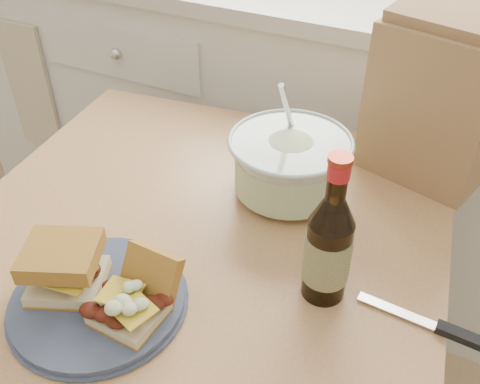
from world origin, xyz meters
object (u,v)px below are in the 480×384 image
at_px(dining_table, 199,272).
at_px(beer_bottle, 328,247).
at_px(plate, 98,300).
at_px(paper_bag, 435,104).
at_px(coleslaw_bowl, 289,167).

xyz_separation_m(dining_table, beer_bottle, (0.25, -0.03, 0.21)).
xyz_separation_m(plate, beer_bottle, (0.30, 0.18, 0.09)).
bearing_deg(paper_bag, plate, -106.58).
relative_size(coleslaw_bowl, beer_bottle, 0.91).
bearing_deg(plate, paper_bag, 58.18).
bearing_deg(coleslaw_bowl, plate, -110.83).
bearing_deg(plate, coleslaw_bowl, 69.17).
bearing_deg(coleslaw_bowl, beer_bottle, -54.93).
bearing_deg(dining_table, coleslaw_bowl, 52.66).
distance_m(coleslaw_bowl, beer_bottle, 0.26).
height_order(dining_table, beer_bottle, beer_bottle).
bearing_deg(dining_table, beer_bottle, -15.11).
xyz_separation_m(dining_table, plate, (-0.05, -0.22, 0.12)).
distance_m(dining_table, plate, 0.25).
bearing_deg(plate, beer_bottle, 31.22).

